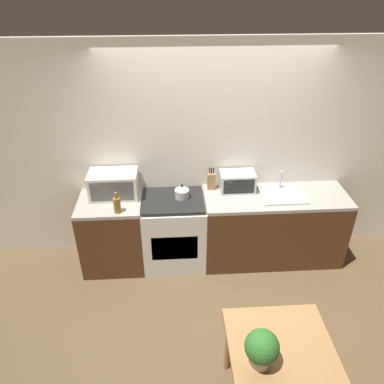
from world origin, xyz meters
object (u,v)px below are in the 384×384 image
object	(u,v)px
kettle	(182,192)
bottle	(117,205)
stove_range	(174,231)
microwave	(114,184)
dining_table	(279,354)
toaster_oven	(237,182)

from	to	relation	value
kettle	bottle	distance (m)	0.75
kettle	stove_range	bearing A→B (deg)	-158.98
microwave	dining_table	size ratio (longest dim) A/B	0.68
bottle	dining_table	bearing A→B (deg)	-49.62
microwave	bottle	distance (m)	0.35
kettle	bottle	xyz separation A→B (m)	(-0.71, -0.26, 0.02)
kettle	microwave	world-z (taller)	microwave
bottle	kettle	bearing A→B (deg)	20.02
kettle	dining_table	distance (m)	2.03
kettle	microwave	distance (m)	0.78
bottle	stove_range	bearing A→B (deg)	19.85
toaster_oven	kettle	bearing A→B (deg)	-169.45
toaster_oven	dining_table	xyz separation A→B (m)	(0.02, -2.01, -0.39)
stove_range	bottle	distance (m)	0.84
bottle	toaster_oven	size ratio (longest dim) A/B	0.60
microwave	toaster_oven	size ratio (longest dim) A/B	1.34
toaster_oven	dining_table	world-z (taller)	toaster_oven
stove_range	dining_table	bearing A→B (deg)	-67.08
stove_range	kettle	size ratio (longest dim) A/B	5.20
stove_range	kettle	xyz separation A→B (m)	(0.10, 0.04, 0.53)
stove_range	dining_table	world-z (taller)	stove_range
stove_range	microwave	bearing A→B (deg)	169.70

